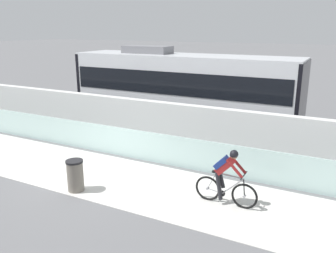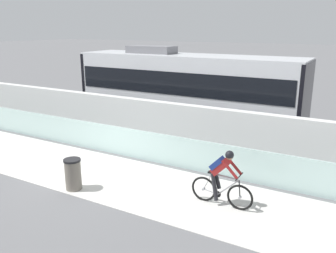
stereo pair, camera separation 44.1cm
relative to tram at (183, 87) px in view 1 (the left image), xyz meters
The scene contains 9 objects.
ground_plane 7.11m from the tram, 91.58° to the right, with size 200.00×200.00×0.00m, color slate.
bike_path_deck 7.11m from the tram, 91.58° to the right, with size 32.00×3.20×0.01m, color silver.
glass_parapet 5.18m from the tram, 92.16° to the right, with size 32.00×0.05×1.10m, color silver.
concrete_barrier_wall 3.35m from the tram, 93.38° to the right, with size 32.00×0.36×1.82m, color silver.
tram_rail_near 2.03m from the tram, 104.75° to the right, with size 32.00×0.08×0.01m, color #595654.
tram_rail_far 2.03m from the tram, 104.75° to the left, with size 32.00×0.08×0.01m, color #595654.
tram is the anchor object (origin of this frame).
cyclist_on_bike 8.29m from the tram, 56.52° to the right, with size 1.77×0.58×1.61m.
trash_bin 8.23m from the tram, 87.70° to the right, with size 0.51×0.51×0.96m.
Camera 1 is at (7.43, -8.58, 4.72)m, focal length 37.99 mm.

